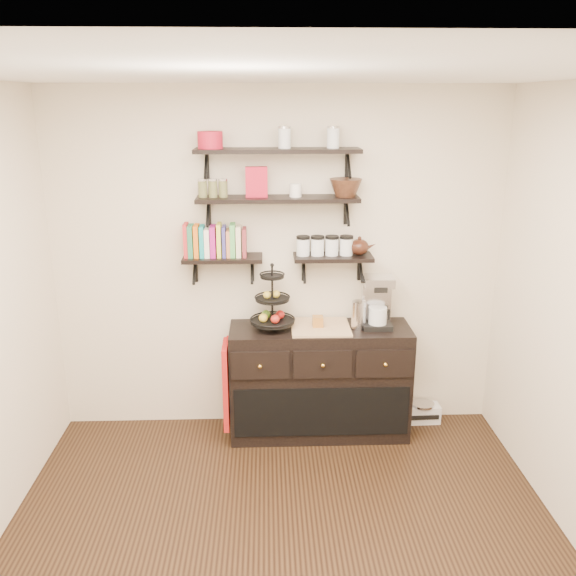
{
  "coord_description": "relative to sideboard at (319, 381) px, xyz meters",
  "views": [
    {
      "loc": [
        -0.09,
        -2.87,
        2.58
      ],
      "look_at": [
        0.06,
        1.15,
        1.34
      ],
      "focal_mm": 38.0,
      "sensor_mm": 36.0,
      "label": 1
    }
  ],
  "objects": [
    {
      "name": "recipe_box",
      "position": [
        -0.48,
        0.1,
        1.56
      ],
      "size": [
        0.16,
        0.06,
        0.22
      ],
      "primitive_type": "cube",
      "rotation": [
        0.0,
        0.0,
        0.03
      ],
      "color": "#B0142B",
      "rests_on": "shelf_mid"
    },
    {
      "name": "glass_canisters",
      "position": [
        0.03,
        0.12,
        1.06
      ],
      "size": [
        0.43,
        0.1,
        0.13
      ],
      "color": "silver",
      "rests_on": "shelf_low_right"
    },
    {
      "name": "apron",
      "position": [
        -0.73,
        -0.1,
        0.03
      ],
      "size": [
        0.04,
        0.29,
        0.67
      ],
      "primitive_type": "cube",
      "color": "maroon",
      "rests_on": "sideboard"
    },
    {
      "name": "cookbooks",
      "position": [
        -0.79,
        0.12,
        1.11
      ],
      "size": [
        0.43,
        0.15,
        0.26
      ],
      "color": "red",
      "rests_on": "shelf_low_left"
    },
    {
      "name": "shelf_top",
      "position": [
        -0.32,
        0.1,
        1.78
      ],
      "size": [
        1.2,
        0.27,
        0.23
      ],
      "color": "black",
      "rests_on": "back_wall"
    },
    {
      "name": "sideboard",
      "position": [
        0.0,
        0.0,
        0.0
      ],
      "size": [
        1.4,
        0.5,
        0.92
      ],
      "color": "black",
      "rests_on": "floor"
    },
    {
      "name": "fruit_stand",
      "position": [
        -0.37,
        0.0,
        0.62
      ],
      "size": [
        0.34,
        0.34,
        0.5
      ],
      "rotation": [
        0.0,
        0.0,
        -0.17
      ],
      "color": "black",
      "rests_on": "sideboard"
    },
    {
      "name": "shelf_low_right",
      "position": [
        0.1,
        0.12,
        0.98
      ],
      "size": [
        0.6,
        0.25,
        0.23
      ],
      "color": "black",
      "rests_on": "back_wall"
    },
    {
      "name": "candle",
      "position": [
        -0.02,
        0.0,
        0.5
      ],
      "size": [
        0.08,
        0.08,
        0.08
      ],
      "primitive_type": "cube",
      "color": "#9C6224",
      "rests_on": "sideboard"
    },
    {
      "name": "shelf_mid",
      "position": [
        -0.32,
        0.1,
        1.43
      ],
      "size": [
        1.2,
        0.27,
        0.23
      ],
      "color": "black",
      "rests_on": "back_wall"
    },
    {
      "name": "ceiling",
      "position": [
        -0.32,
        -1.51,
        2.25
      ],
      "size": [
        3.5,
        3.5,
        0.02
      ],
      "primitive_type": "cube",
      "color": "white",
      "rests_on": "back_wall"
    },
    {
      "name": "radio",
      "position": [
        0.88,
        0.13,
        -0.37
      ],
      "size": [
        0.29,
        0.19,
        0.17
      ],
      "rotation": [
        0.0,
        0.0,
        0.03
      ],
      "color": "silver",
      "rests_on": "floor"
    },
    {
      "name": "thermal_carafe",
      "position": [
        0.29,
        -0.02,
        0.56
      ],
      "size": [
        0.11,
        0.11,
        0.22
      ],
      "primitive_type": "cylinder",
      "color": "silver",
      "rests_on": "sideboard"
    },
    {
      "name": "ramekins",
      "position": [
        -0.19,
        0.1,
        1.5
      ],
      "size": [
        0.09,
        0.09,
        0.1
      ],
      "primitive_type": "cylinder",
      "color": "white",
      "rests_on": "shelf_mid"
    },
    {
      "name": "teapot",
      "position": [
        0.3,
        0.12,
        1.07
      ],
      "size": [
        0.21,
        0.16,
        0.15
      ],
      "primitive_type": null,
      "rotation": [
        0.0,
        0.0,
        0.08
      ],
      "color": "black",
      "rests_on": "shelf_low_right"
    },
    {
      "name": "shelf_low_left",
      "position": [
        -0.74,
        0.12,
        0.98
      ],
      "size": [
        0.6,
        0.25,
        0.23
      ],
      "color": "black",
      "rests_on": "back_wall"
    },
    {
      "name": "back_wall",
      "position": [
        -0.32,
        0.24,
        0.9
      ],
      "size": [
        3.5,
        0.02,
        2.7
      ],
      "primitive_type": "cube",
      "color": "beige",
      "rests_on": "ground"
    },
    {
      "name": "coffee_maker",
      "position": [
        0.44,
        0.03,
        0.64
      ],
      "size": [
        0.23,
        0.22,
        0.41
      ],
      "rotation": [
        0.0,
        0.0,
        -0.02
      ],
      "color": "black",
      "rests_on": "sideboard"
    },
    {
      "name": "red_pot",
      "position": [
        -0.8,
        0.1,
        1.86
      ],
      "size": [
        0.18,
        0.18,
        0.12
      ],
      "primitive_type": "cylinder",
      "color": "#B0142B",
      "rests_on": "shelf_top"
    },
    {
      "name": "floor",
      "position": [
        -0.32,
        -1.51,
        -0.45
      ],
      "size": [
        3.5,
        3.5,
        0.0
      ],
      "primitive_type": "plane",
      "color": "black",
      "rests_on": "ground"
    },
    {
      "name": "walnut_bowl",
      "position": [
        0.18,
        0.1,
        1.51
      ],
      "size": [
        0.24,
        0.24,
        0.13
      ],
      "primitive_type": null,
      "color": "black",
      "rests_on": "shelf_mid"
    }
  ]
}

